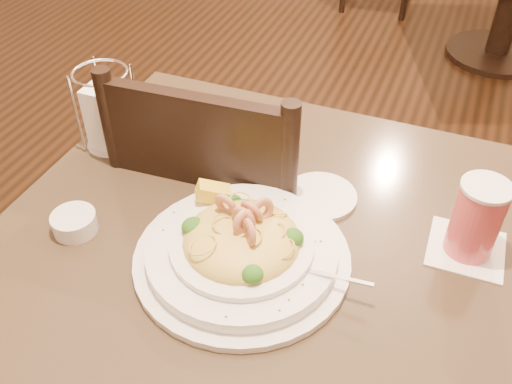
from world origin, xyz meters
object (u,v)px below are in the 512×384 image
at_px(dining_chair_near, 227,218).
at_px(butter_ramekin, 74,223).
at_px(main_table, 252,311).
at_px(pasta_bowl, 242,247).
at_px(bread_basket, 239,149).
at_px(napkin_caddy, 108,114).
at_px(side_plate, 321,196).
at_px(drink_glass, 476,220).

height_order(dining_chair_near, butter_ramekin, dining_chair_near).
xyz_separation_m(main_table, dining_chair_near, (-0.16, 0.23, 0.01)).
xyz_separation_m(pasta_bowl, bread_basket, (-0.12, 0.27, -0.01)).
distance_m(main_table, bread_basket, 0.33).
height_order(napkin_caddy, side_plate, napkin_caddy).
xyz_separation_m(bread_basket, side_plate, (0.20, -0.06, -0.02)).
bearing_deg(pasta_bowl, main_table, 98.10).
height_order(main_table, pasta_bowl, pasta_bowl).
bearing_deg(side_plate, bread_basket, 162.21).
height_order(dining_chair_near, pasta_bowl, dining_chair_near).
xyz_separation_m(main_table, side_plate, (0.09, 0.14, 0.23)).
bearing_deg(butter_ramekin, bread_basket, 58.92).
relative_size(main_table, butter_ramekin, 11.35).
relative_size(drink_glass, side_plate, 1.04).
relative_size(drink_glass, napkin_caddy, 0.81).
relative_size(napkin_caddy, side_plate, 1.28).
xyz_separation_m(main_table, butter_ramekin, (-0.30, -0.11, 0.24)).
distance_m(main_table, side_plate, 0.28).
relative_size(drink_glass, bread_basket, 0.61).
height_order(main_table, drink_glass, drink_glass).
relative_size(main_table, drink_glass, 6.25).
height_order(side_plate, butter_ramekin, butter_ramekin).
bearing_deg(main_table, bread_basket, 118.84).
bearing_deg(drink_glass, side_plate, 172.39).
relative_size(main_table, bread_basket, 3.83).
bearing_deg(napkin_caddy, drink_glass, -3.02).
xyz_separation_m(pasta_bowl, butter_ramekin, (-0.31, -0.04, -0.02)).
relative_size(dining_chair_near, butter_ramekin, 11.73).
relative_size(bread_basket, butter_ramekin, 2.96).
relative_size(main_table, pasta_bowl, 2.22).
xyz_separation_m(dining_chair_near, napkin_caddy, (-0.22, -0.09, 0.29)).
xyz_separation_m(main_table, napkin_caddy, (-0.37, 0.14, 0.30)).
height_order(main_table, butter_ramekin, butter_ramekin).
bearing_deg(pasta_bowl, napkin_caddy, 151.79).
distance_m(main_table, napkin_caddy, 0.50).
xyz_separation_m(main_table, bread_basket, (-0.11, 0.20, 0.24)).
xyz_separation_m(side_plate, butter_ramekin, (-0.38, -0.25, 0.01)).
height_order(main_table, bread_basket, bread_basket).
bearing_deg(dining_chair_near, side_plate, 156.43).
distance_m(pasta_bowl, side_plate, 0.22).
distance_m(pasta_bowl, bread_basket, 0.29).
relative_size(pasta_bowl, drink_glass, 2.82).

